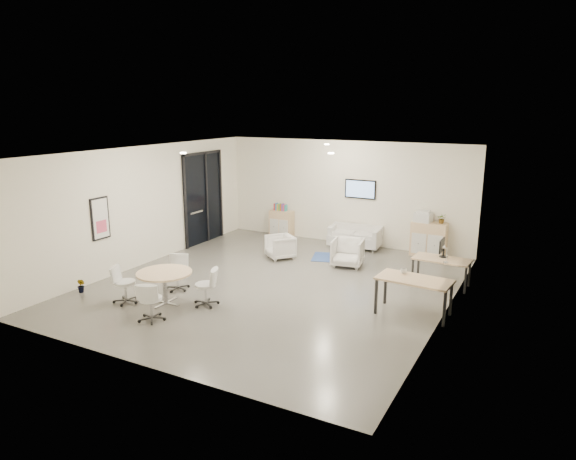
# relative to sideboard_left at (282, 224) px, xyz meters

# --- Properties ---
(room_shell) EXTENTS (9.60, 10.60, 4.80)m
(room_shell) POSITION_rel_sideboard_left_xyz_m (2.14, -4.27, 1.17)
(room_shell) COLOR #5B5953
(room_shell) RESTS_ON ground
(glass_door) EXTENTS (0.09, 1.90, 2.85)m
(glass_door) POSITION_rel_sideboard_left_xyz_m (-1.82, -1.77, 1.07)
(glass_door) COLOR black
(glass_door) RESTS_ON room_shell
(artwork) EXTENTS (0.05, 0.54, 1.04)m
(artwork) POSITION_rel_sideboard_left_xyz_m (-1.84, -5.87, 1.12)
(artwork) COLOR black
(artwork) RESTS_ON room_shell
(wall_tv) EXTENTS (0.98, 0.06, 0.58)m
(wall_tv) POSITION_rel_sideboard_left_xyz_m (2.64, 0.19, 1.32)
(wall_tv) COLOR black
(wall_tv) RESTS_ON room_shell
(ceiling_spots) EXTENTS (3.14, 4.14, 0.03)m
(ceiling_spots) POSITION_rel_sideboard_left_xyz_m (1.94, -3.44, 2.75)
(ceiling_spots) COLOR #FFEAC6
(ceiling_spots) RESTS_ON room_shell
(sideboard_left) EXTENTS (0.77, 0.40, 0.86)m
(sideboard_left) POSITION_rel_sideboard_left_xyz_m (0.00, 0.00, 0.00)
(sideboard_left) COLOR #D2B07F
(sideboard_left) RESTS_ON room_shell
(sideboard_right) EXTENTS (0.99, 0.48, 0.99)m
(sideboard_right) POSITION_rel_sideboard_left_xyz_m (4.84, -0.04, 0.06)
(sideboard_right) COLOR #D2B07F
(sideboard_right) RESTS_ON room_shell
(books) EXTENTS (0.45, 0.14, 0.22)m
(books) POSITION_rel_sideboard_left_xyz_m (-0.04, 0.00, 0.54)
(books) COLOR red
(books) RESTS_ON sideboard_left
(printer) EXTENTS (0.50, 0.44, 0.33)m
(printer) POSITION_rel_sideboard_left_xyz_m (4.64, -0.03, 0.71)
(printer) COLOR white
(printer) RESTS_ON sideboard_right
(loveseat) EXTENTS (1.61, 0.89, 0.58)m
(loveseat) POSITION_rel_sideboard_left_xyz_m (2.65, -0.17, -0.11)
(loveseat) COLOR silver
(loveseat) RESTS_ON room_shell
(blue_rug) EXTENTS (1.63, 1.31, 0.01)m
(blue_rug) POSITION_rel_sideboard_left_xyz_m (2.62, -1.46, -0.42)
(blue_rug) COLOR navy
(blue_rug) RESTS_ON room_shell
(armchair_left) EXTENTS (0.97, 0.96, 0.73)m
(armchair_left) POSITION_rel_sideboard_left_xyz_m (1.18, -2.24, -0.07)
(armchair_left) COLOR silver
(armchair_left) RESTS_ON room_shell
(armchair_right) EXTENTS (0.92, 0.88, 0.82)m
(armchair_right) POSITION_rel_sideboard_left_xyz_m (3.13, -2.03, -0.02)
(armchair_right) COLOR silver
(armchair_right) RESTS_ON room_shell
(desk_rear) EXTENTS (1.35, 0.72, 0.68)m
(desk_rear) POSITION_rel_sideboard_left_xyz_m (5.70, -2.47, 0.18)
(desk_rear) COLOR #D2B07F
(desk_rear) RESTS_ON room_shell
(desk_front) EXTENTS (1.55, 0.85, 0.78)m
(desk_front) POSITION_rel_sideboard_left_xyz_m (5.56, -4.51, 0.27)
(desk_front) COLOR #D2B07F
(desk_front) RESTS_ON room_shell
(monitor) EXTENTS (0.20, 0.50, 0.44)m
(monitor) POSITION_rel_sideboard_left_xyz_m (5.66, -2.32, 0.49)
(monitor) COLOR black
(monitor) RESTS_ON desk_rear
(round_table) EXTENTS (1.20, 1.20, 0.73)m
(round_table) POSITION_rel_sideboard_left_xyz_m (0.62, -6.45, 0.21)
(round_table) COLOR #D2B07F
(round_table) RESTS_ON room_shell
(meeting_chairs) EXTENTS (2.41, 2.41, 0.82)m
(meeting_chairs) POSITION_rel_sideboard_left_xyz_m (0.62, -6.45, -0.02)
(meeting_chairs) COLOR white
(meeting_chairs) RESTS_ON room_shell
(plant_cabinet) EXTENTS (0.29, 0.31, 0.22)m
(plant_cabinet) POSITION_rel_sideboard_left_xyz_m (5.16, -0.01, 0.67)
(plant_cabinet) COLOR #3F7F3F
(plant_cabinet) RESTS_ON sideboard_right
(plant_floor) EXTENTS (0.20, 0.34, 0.15)m
(plant_floor) POSITION_rel_sideboard_left_xyz_m (-1.56, -6.83, -0.35)
(plant_floor) COLOR #3F7F3F
(plant_floor) RESTS_ON room_shell
(cup) EXTENTS (0.17, 0.15, 0.14)m
(cup) POSITION_rel_sideboard_left_xyz_m (5.27, -4.29, 0.42)
(cup) COLOR white
(cup) RESTS_ON desk_front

